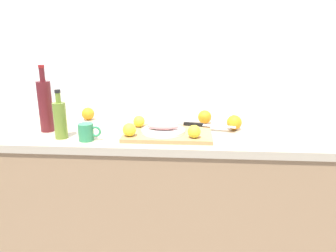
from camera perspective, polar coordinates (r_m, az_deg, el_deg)
back_wall at (r=1.97m, az=1.01°, el=11.64°), size 3.20×0.05×2.50m
kitchen_counter at (r=1.89m, az=0.34°, el=-14.07°), size 2.00×0.60×0.90m
cutting_board at (r=1.64m, az=0.00°, el=-1.35°), size 0.46×0.31×0.02m
white_plate at (r=1.62m, az=-0.90°, el=-0.88°), size 0.23×0.23×0.01m
fish_fillet at (r=1.61m, az=-0.91°, el=-0.01°), size 0.17×0.07×0.04m
chef_knife at (r=1.73m, az=6.42°, el=0.20°), size 0.29×0.09×0.02m
lemon_0 at (r=1.56m, az=-7.17°, el=-0.67°), size 0.07×0.07×0.07m
lemon_1 at (r=1.52m, az=4.86°, el=-1.02°), size 0.06×0.06×0.06m
lemon_2 at (r=1.71m, az=-5.41°, el=0.83°), size 0.06×0.06×0.06m
olive_oil_bottle at (r=1.66m, az=-19.32°, el=1.19°), size 0.06×0.06×0.25m
wine_bottle at (r=1.80m, az=-21.72°, el=3.60°), size 0.07×0.07×0.36m
coffee_mug_0 at (r=1.59m, az=-14.80°, el=-1.09°), size 0.12×0.08×0.09m
orange_0 at (r=2.00m, az=-14.57°, el=2.20°), size 0.08×0.08×0.08m
orange_1 at (r=1.76m, az=12.14°, el=0.64°), size 0.08×0.08×0.08m
orange_2 at (r=1.87m, az=6.79°, el=1.67°), size 0.08×0.08×0.08m
orange_3 at (r=1.98m, az=-21.10°, el=1.39°), size 0.07×0.07×0.07m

